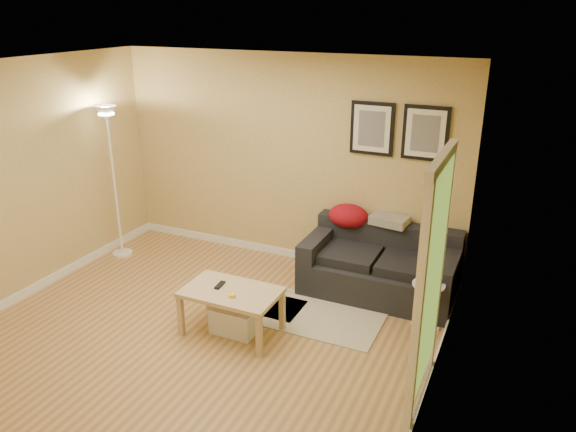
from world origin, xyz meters
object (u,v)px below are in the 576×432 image
at_px(coffee_table, 232,311).
at_px(storage_bin, 235,318).
at_px(sofa, 380,263).
at_px(book_stack, 428,281).
at_px(side_table, 427,306).
at_px(floor_lamp, 115,187).

relative_size(coffee_table, storage_bin, 2.04).
relative_size(sofa, book_stack, 7.46).
relative_size(sofa, side_table, 3.40).
bearing_deg(sofa, side_table, -38.65).
bearing_deg(storage_bin, side_table, 26.49).
xyz_separation_m(coffee_table, book_stack, (1.75, 0.88, 0.30)).
bearing_deg(sofa, floor_lamp, -173.34).
xyz_separation_m(storage_bin, side_table, (1.74, 0.87, 0.11)).
relative_size(sofa, coffee_table, 1.79).
bearing_deg(storage_bin, book_stack, 26.17).
xyz_separation_m(sofa, storage_bin, (-1.10, -1.38, -0.23)).
height_order(storage_bin, floor_lamp, floor_lamp).
bearing_deg(floor_lamp, coffee_table, -24.11).
distance_m(side_table, book_stack, 0.29).
bearing_deg(side_table, floor_lamp, 178.33).
relative_size(sofa, floor_lamp, 0.86).
height_order(sofa, side_table, sofa).
bearing_deg(storage_bin, floor_lamp, 156.73).
relative_size(coffee_table, book_stack, 4.17).
bearing_deg(floor_lamp, sofa, 6.66).
bearing_deg(side_table, storage_bin, -153.51).
xyz_separation_m(side_table, floor_lamp, (-4.02, 0.12, 0.69)).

